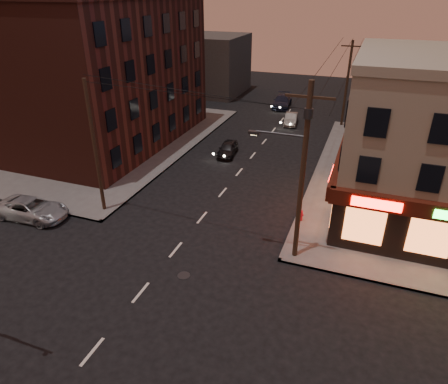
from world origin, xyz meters
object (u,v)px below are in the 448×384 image
at_px(sedan_far, 282,101).
at_px(fire_hydrant, 301,215).
at_px(sedan_mid, 291,119).
at_px(suv_cross, 32,209).
at_px(sedan_near, 228,149).

height_order(sedan_far, fire_hydrant, sedan_far).
bearing_deg(sedan_mid, suv_cross, -121.41).
height_order(suv_cross, fire_hydrant, suv_cross).
relative_size(sedan_far, fire_hydrant, 6.70).
height_order(sedan_near, fire_hydrant, sedan_near).
xyz_separation_m(sedan_near, sedan_mid, (3.57, 11.34, 0.00)).
bearing_deg(suv_cross, sedan_far, -18.22).
bearing_deg(sedan_far, fire_hydrant, -79.60).
bearing_deg(fire_hydrant, sedan_far, 105.54).
xyz_separation_m(suv_cross, sedan_near, (8.50, 15.30, -0.06)).
relative_size(suv_cross, sedan_mid, 1.31).
distance_m(sedan_mid, sedan_far, 7.35).
xyz_separation_m(suv_cross, sedan_far, (9.44, 33.50, 0.06)).
distance_m(sedan_far, fire_hydrant, 28.79).
relative_size(sedan_near, fire_hydrant, 4.74).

